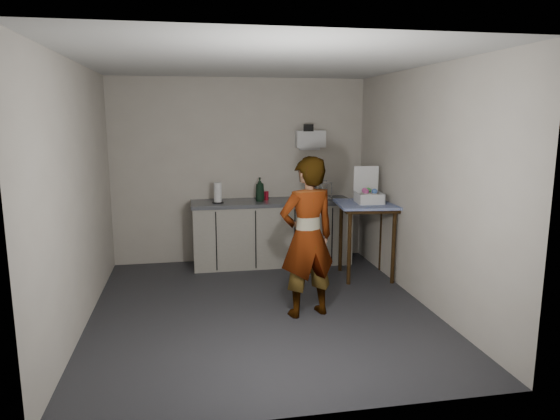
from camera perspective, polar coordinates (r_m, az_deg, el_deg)
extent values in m
plane|color=#26262B|center=(5.53, -2.12, -11.28)|extent=(4.00, 4.00, 0.00)
cube|color=beige|center=(7.15, -4.51, 4.46)|extent=(3.60, 0.02, 2.60)
cube|color=beige|center=(5.73, 15.83, 2.55)|extent=(0.02, 4.00, 2.60)
cube|color=beige|center=(5.25, -21.95, 1.47)|extent=(0.02, 4.00, 2.60)
cube|color=white|center=(5.16, -2.32, 16.52)|extent=(3.60, 4.00, 0.01)
cube|color=black|center=(7.17, -0.92, -5.78)|extent=(2.20, 0.52, 0.08)
cube|color=#B5AFA1|center=(7.07, -0.93, -2.74)|extent=(2.20, 0.58, 0.86)
cube|color=#50545B|center=(6.98, -0.95, 0.89)|extent=(2.24, 0.62, 0.05)
cube|color=black|center=(6.70, -7.29, -3.57)|extent=(0.02, 0.01, 0.80)
cube|color=black|center=(6.75, -2.79, -3.40)|extent=(0.02, 0.01, 0.80)
cube|color=black|center=(6.84, 1.70, -3.20)|extent=(0.01, 0.01, 0.80)
cube|color=black|center=(6.97, 5.97, -3.00)|extent=(0.02, 0.01, 0.80)
cube|color=white|center=(7.22, 3.49, 8.11)|extent=(0.42, 0.16, 0.24)
cube|color=white|center=(7.28, 3.38, 7.03)|extent=(0.30, 0.06, 0.04)
cube|color=black|center=(7.12, 3.28, 9.37)|extent=(0.14, 0.02, 0.10)
cylinder|color=#3C270D|center=(6.24, 7.92, -4.45)|extent=(0.05, 0.05, 0.90)
cylinder|color=#3C270D|center=(6.38, 12.83, -4.29)|extent=(0.05, 0.05, 0.90)
cylinder|color=#3C270D|center=(6.77, 6.95, -3.23)|extent=(0.05, 0.05, 0.90)
cylinder|color=#3C270D|center=(6.90, 11.50, -3.11)|extent=(0.05, 0.05, 0.90)
cube|color=#3C270D|center=(6.47, 9.93, 0.32)|extent=(0.74, 0.74, 0.04)
cube|color=#1A389C|center=(6.46, 9.94, 0.66)|extent=(0.84, 0.84, 0.03)
imported|color=#B2A593|center=(5.15, 3.14, -3.15)|extent=(0.69, 0.53, 1.68)
imported|color=black|center=(6.89, -2.32, 2.38)|extent=(0.13, 0.13, 0.33)
cylinder|color=red|center=(7.01, -1.58, 1.66)|extent=(0.06, 0.06, 0.12)
cylinder|color=black|center=(6.91, -2.23, 2.05)|extent=(0.07, 0.07, 0.25)
cylinder|color=black|center=(6.83, -7.10, 0.88)|extent=(0.15, 0.15, 0.01)
cylinder|color=white|center=(6.81, -7.13, 2.02)|extent=(0.11, 0.11, 0.26)
cube|color=silver|center=(7.09, 4.33, 1.30)|extent=(0.37, 0.27, 0.02)
cylinder|color=silver|center=(6.92, 3.27, 2.15)|extent=(0.01, 0.01, 0.24)
cylinder|color=silver|center=(7.00, 5.89, 2.22)|extent=(0.01, 0.01, 0.24)
cylinder|color=silver|center=(7.15, 2.82, 2.43)|extent=(0.01, 0.01, 0.24)
cylinder|color=silver|center=(7.23, 5.36, 2.49)|extent=(0.01, 0.01, 0.24)
cylinder|color=white|center=(7.05, 3.62, 2.16)|extent=(0.05, 0.20, 0.20)
cylinder|color=white|center=(7.07, 4.20, 2.18)|extent=(0.05, 0.20, 0.20)
cylinder|color=white|center=(7.09, 4.77, 2.19)|extent=(0.05, 0.20, 0.20)
cube|color=white|center=(6.46, 10.13, 0.86)|extent=(0.35, 0.35, 0.01)
cube|color=white|center=(6.30, 10.54, 1.21)|extent=(0.32, 0.04, 0.12)
cube|color=white|center=(6.60, 9.78, 1.65)|extent=(0.32, 0.04, 0.12)
cube|color=white|center=(6.41, 8.81, 1.41)|extent=(0.04, 0.32, 0.12)
cube|color=white|center=(6.49, 11.48, 1.45)|extent=(0.04, 0.32, 0.12)
cube|color=white|center=(6.58, 9.81, 3.57)|extent=(0.32, 0.04, 0.32)
cylinder|color=white|center=(6.45, 10.15, 1.43)|extent=(0.22, 0.22, 0.12)
sphere|color=#DA50A0|center=(6.38, 9.80, 2.09)|extent=(0.07, 0.07, 0.07)
sphere|color=#5585E7|center=(6.41, 10.75, 2.09)|extent=(0.07, 0.07, 0.07)
sphere|color=#5BDD63|center=(6.49, 10.04, 2.21)|extent=(0.07, 0.07, 0.07)
sphere|color=#DA50A0|center=(6.47, 9.64, 2.20)|extent=(0.07, 0.07, 0.07)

